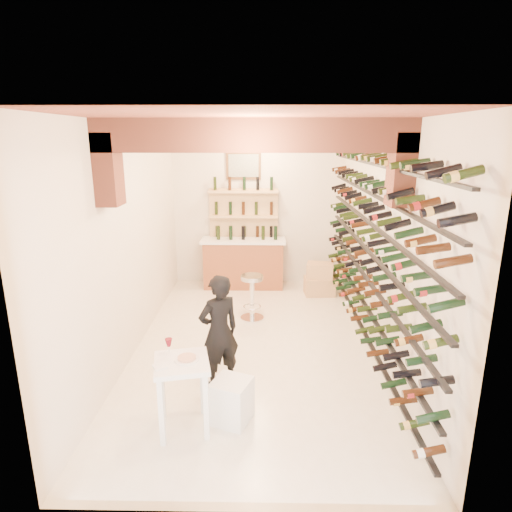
{
  "coord_description": "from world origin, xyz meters",
  "views": [
    {
      "loc": [
        0.12,
        -5.9,
        3.0
      ],
      "look_at": [
        0.0,
        0.3,
        1.3
      ],
      "focal_mm": 30.47,
      "sensor_mm": 36.0,
      "label": 1
    }
  ],
  "objects": [
    {
      "name": "crate_lower",
      "position": [
        1.21,
        2.2,
        0.17
      ],
      "size": [
        0.6,
        0.44,
        0.34
      ],
      "primitive_type": "cube",
      "rotation": [
        0.0,
        0.0,
        0.06
      ],
      "color": "tan",
      "rests_on": "ground"
    },
    {
      "name": "crate_upper",
      "position": [
        1.21,
        2.2,
        0.49
      ],
      "size": [
        0.56,
        0.43,
        0.29
      ],
      "primitive_type": "cube",
      "rotation": [
        0.0,
        0.0,
        -0.18
      ],
      "color": "tan",
      "rests_on": "crate_lower"
    },
    {
      "name": "wine_rack",
      "position": [
        1.53,
        0.0,
        1.55
      ],
      "size": [
        0.32,
        5.7,
        2.56
      ],
      "color": "black",
      "rests_on": "ground"
    },
    {
      "name": "back_counter",
      "position": [
        -0.3,
        2.65,
        0.53
      ],
      "size": [
        1.7,
        0.62,
        1.29
      ],
      "color": "#98522F",
      "rests_on": "ground"
    },
    {
      "name": "person",
      "position": [
        -0.42,
        -1.08,
        0.72
      ],
      "size": [
        0.63,
        0.58,
        1.44
      ],
      "primitive_type": "imported",
      "rotation": [
        0.0,
        0.0,
        3.71
      ],
      "color": "black",
      "rests_on": "ground"
    },
    {
      "name": "white_stool",
      "position": [
        -0.23,
        -1.79,
        0.24
      ],
      "size": [
        0.5,
        0.5,
        0.48
      ],
      "primitive_type": "cube",
      "rotation": [
        0.0,
        0.0,
        -0.38
      ],
      "color": "white",
      "rests_on": "ground"
    },
    {
      "name": "room_shell",
      "position": [
        0.0,
        -0.26,
        2.25
      ],
      "size": [
        3.52,
        6.02,
        3.21
      ],
      "color": "silver",
      "rests_on": "ground"
    },
    {
      "name": "chrome_barstool",
      "position": [
        -0.08,
        0.97,
        0.45
      ],
      "size": [
        0.4,
        0.4,
        0.78
      ],
      "rotation": [
        0.0,
        0.0,
        0.2
      ],
      "color": "silver",
      "rests_on": "ground"
    },
    {
      "name": "back_shelving",
      "position": [
        -0.3,
        2.89,
        1.17
      ],
      "size": [
        1.4,
        0.31,
        2.73
      ],
      "color": "tan",
      "rests_on": "ground"
    },
    {
      "name": "ground",
      "position": [
        0.0,
        0.0,
        0.0
      ],
      "size": [
        6.0,
        6.0,
        0.0
      ],
      "primitive_type": "plane",
      "color": "#EEE6CE",
      "rests_on": "ground"
    },
    {
      "name": "tasting_table",
      "position": [
        -0.72,
        -1.93,
        0.65
      ],
      "size": [
        0.65,
        0.65,
        0.96
      ],
      "rotation": [
        0.0,
        0.0,
        0.22
      ],
      "color": "white",
      "rests_on": "ground"
    }
  ]
}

